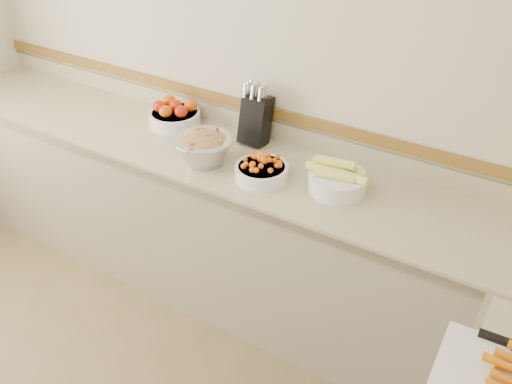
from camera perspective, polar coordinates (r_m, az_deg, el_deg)
The scene contains 7 objects.
back_wall at distance 3.01m, azimuth 0.83°, elevation 12.61°, with size 4.00×4.00×0.00m, color beige.
counter_back at distance 3.18m, azimuth -2.29°, elevation -3.63°, with size 4.00×0.65×1.08m.
knife_block at distance 3.03m, azimuth -0.03°, elevation 7.38°, with size 0.14×0.17×0.34m.
tomato_bowl at distance 3.28m, azimuth -8.15°, elevation 7.65°, with size 0.29×0.29×0.14m.
cherry_tomato_bowl at distance 2.74m, azimuth 0.56°, elevation 2.27°, with size 0.26×0.26×0.14m.
corn_bowl at distance 2.68m, azimuth 8.16°, elevation 1.31°, with size 0.31×0.28×0.16m.
rhubarb_bowl at distance 2.87m, azimuth -5.22°, elevation 4.43°, with size 0.30×0.30×0.17m.
Camera 1 is at (1.44, -0.41, 2.37)m, focal length 40.00 mm.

